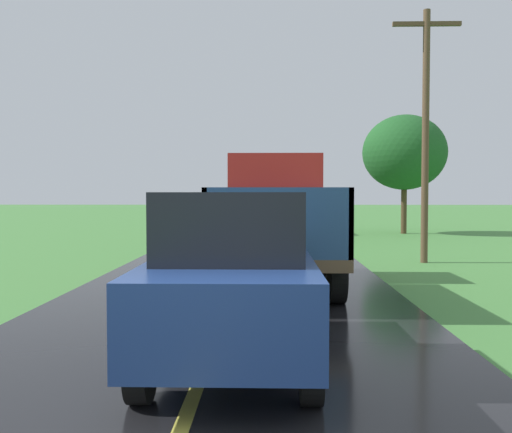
{
  "coord_description": "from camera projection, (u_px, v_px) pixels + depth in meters",
  "views": [
    {
      "loc": [
        0.72,
        -3.22,
        1.98
      ],
      "look_at": [
        0.35,
        11.29,
        1.4
      ],
      "focal_mm": 39.74,
      "sensor_mm": 36.0,
      "label": 1
    }
  ],
  "objects": [
    {
      "name": "utility_pole_roadside",
      "position": [
        426.0,
        127.0,
        16.16
      ],
      "size": [
        1.93,
        0.2,
        7.2
      ],
      "color": "brown",
      "rests_on": "ground"
    },
    {
      "name": "banana_truck_far",
      "position": [
        266.0,
        205.0,
        26.62
      ],
      "size": [
        2.38,
        5.81,
        2.8
      ],
      "color": "#2D2D30",
      "rests_on": "road_surface"
    },
    {
      "name": "banana_truck_near",
      "position": [
        275.0,
        217.0,
        12.25
      ],
      "size": [
        2.38,
        5.82,
        2.8
      ],
      "color": "#2D2D30",
      "rests_on": "road_surface"
    },
    {
      "name": "roadside_tree_near_left",
      "position": [
        404.0,
        153.0,
        28.1
      ],
      "size": [
        4.13,
        4.13,
        5.9
      ],
      "color": "#4C3823",
      "rests_on": "ground"
    },
    {
      "name": "following_car",
      "position": [
        234.0,
        276.0,
        6.3
      ],
      "size": [
        1.74,
        4.1,
        1.92
      ],
      "color": "navy",
      "rests_on": "road_surface"
    }
  ]
}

